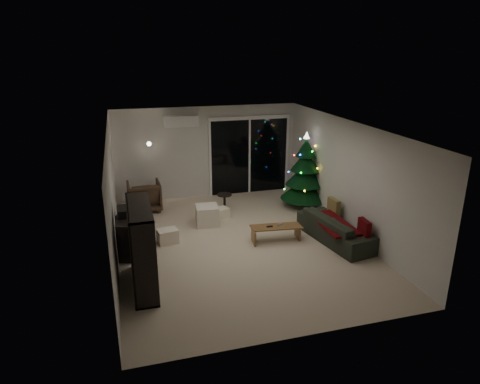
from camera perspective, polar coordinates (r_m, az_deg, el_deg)
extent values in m
plane|color=beige|center=(9.21, -0.09, -6.83)|extent=(6.50, 6.50, 0.00)
plane|color=white|center=(8.44, -0.10, 8.67)|extent=(6.50, 6.50, 0.00)
cube|color=silver|center=(11.79, -4.39, 5.31)|extent=(5.00, 0.02, 2.50)
cube|color=silver|center=(5.92, 8.56, -8.88)|extent=(5.00, 0.02, 2.50)
cube|color=silver|center=(8.45, -16.64, -0.88)|extent=(0.02, 6.50, 2.50)
cube|color=silver|center=(9.69, 14.29, 1.81)|extent=(0.02, 6.50, 2.50)
cube|color=black|center=(12.11, 1.24, 4.74)|extent=(2.20, 0.02, 2.10)
cube|color=white|center=(11.38, -7.88, 9.32)|extent=(0.90, 0.22, 0.28)
cube|color=#3F3833|center=(12.89, 0.53, 0.52)|extent=(2.60, 1.00, 0.10)
cube|color=white|center=(13.10, 0.04, 3.33)|extent=(2.20, 0.06, 1.00)
cube|color=black|center=(9.07, -14.55, -5.23)|extent=(0.82, 1.31, 0.77)
cube|color=black|center=(8.90, -14.79, -2.50)|extent=(0.39, 0.46, 0.16)
imported|color=#443021|center=(11.17, -12.64, -0.54)|extent=(0.83, 0.85, 0.75)
cube|color=white|center=(10.09, -4.41, -3.10)|extent=(0.56, 0.56, 0.46)
cube|color=beige|center=(9.31, -9.63, -5.81)|extent=(0.47, 0.39, 0.30)
cube|color=beige|center=(10.48, -2.57, -2.83)|extent=(0.44, 0.39, 0.26)
cylinder|color=black|center=(10.87, -2.08, -1.44)|extent=(0.42, 0.42, 0.46)
cylinder|color=black|center=(11.77, -11.81, 2.67)|extent=(0.26, 0.26, 1.60)
imported|color=black|center=(9.44, 12.75, -4.74)|extent=(1.08, 2.07, 0.57)
cube|color=#5B050F|center=(9.35, 12.27, -4.09)|extent=(0.61, 1.42, 0.05)
cube|color=olive|center=(10.00, 12.37, -1.94)|extent=(0.15, 0.39, 0.38)
cube|color=#5B050F|center=(8.96, 16.22, -4.73)|extent=(0.14, 0.39, 0.38)
cube|color=black|center=(9.17, 3.97, -4.60)|extent=(0.13, 0.04, 0.02)
cube|color=slate|center=(9.30, 5.32, -4.31)|extent=(0.13, 0.08, 0.02)
cone|color=#0A3414|center=(11.11, 8.67, 2.92)|extent=(1.24, 1.24, 1.98)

